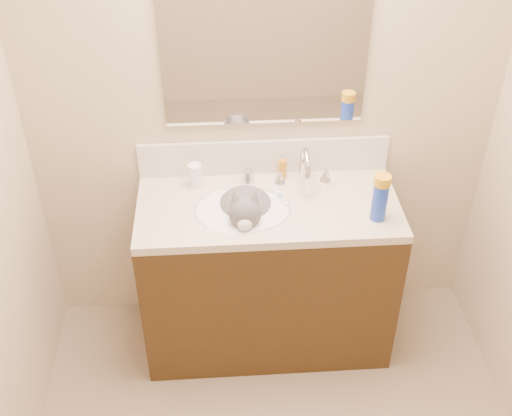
{
  "coord_description": "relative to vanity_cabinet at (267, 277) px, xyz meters",
  "views": [
    {
      "loc": [
        -0.22,
        -1.36,
        2.59
      ],
      "look_at": [
        -0.06,
        0.92,
        0.88
      ],
      "focal_mm": 45.0,
      "sensor_mm": 36.0,
      "label": 1
    }
  ],
  "objects": [
    {
      "name": "room_shell",
      "position": [
        0.0,
        -0.97,
        1.08
      ],
      "size": [
        2.24,
        2.54,
        2.52
      ],
      "color": "#C3B191",
      "rests_on": "ground"
    },
    {
      "name": "vanity_cabinet",
      "position": [
        0.0,
        0.0,
        0.0
      ],
      "size": [
        1.2,
        0.55,
        0.82
      ],
      "primitive_type": "cube",
      "color": "#38240F",
      "rests_on": "ground"
    },
    {
      "name": "counter_slab",
      "position": [
        0.0,
        0.0,
        0.43
      ],
      "size": [
        1.2,
        0.55,
        0.04
      ],
      "primitive_type": "cube",
      "color": "beige",
      "rests_on": "vanity_cabinet"
    },
    {
      "name": "basin",
      "position": [
        -0.12,
        -0.03,
        0.38
      ],
      "size": [
        0.45,
        0.36,
        0.14
      ],
      "primitive_type": "ellipsoid",
      "color": "white",
      "rests_on": "vanity_cabinet"
    },
    {
      "name": "faucet",
      "position": [
        0.18,
        0.14,
        0.54
      ],
      "size": [
        0.28,
        0.2,
        0.21
      ],
      "color": "silver",
      "rests_on": "counter_slab"
    },
    {
      "name": "cat",
      "position": [
        -0.1,
        -0.01,
        0.42
      ],
      "size": [
        0.31,
        0.4,
        0.31
      ],
      "rotation": [
        0.0,
        0.0,
        -0.07
      ],
      "color": "#504D50",
      "rests_on": "basin"
    },
    {
      "name": "backsplash",
      "position": [
        0.0,
        0.26,
        0.54
      ],
      "size": [
        1.2,
        0.02,
        0.18
      ],
      "primitive_type": "cube",
      "color": "silver",
      "rests_on": "counter_slab"
    },
    {
      "name": "mirror",
      "position": [
        0.0,
        0.26,
        1.13
      ],
      "size": [
        0.9,
        0.02,
        0.8
      ],
      "primitive_type": "cube",
      "color": "white",
      "rests_on": "room_shell"
    },
    {
      "name": "pill_bottle",
      "position": [
        -0.33,
        0.17,
        0.51
      ],
      "size": [
        0.08,
        0.08,
        0.12
      ],
      "primitive_type": "cylinder",
      "rotation": [
        0.0,
        0.0,
        0.35
      ],
      "color": "white",
      "rests_on": "counter_slab"
    },
    {
      "name": "pill_label",
      "position": [
        -0.33,
        0.17,
        0.49
      ],
      "size": [
        0.08,
        0.08,
        0.04
      ],
      "primitive_type": "cylinder",
      "rotation": [
        0.0,
        0.0,
        0.35
      ],
      "color": "orange",
      "rests_on": "pill_bottle"
    },
    {
      "name": "silver_jar",
      "position": [
        -0.08,
        0.19,
        0.48
      ],
      "size": [
        0.07,
        0.07,
        0.06
      ],
      "primitive_type": "cylinder",
      "rotation": [
        0.0,
        0.0,
        -0.22
      ],
      "color": "#B7B7BC",
      "rests_on": "counter_slab"
    },
    {
      "name": "amber_bottle",
      "position": [
        0.09,
        0.21,
        0.5
      ],
      "size": [
        0.05,
        0.05,
        0.1
      ],
      "primitive_type": "cylinder",
      "rotation": [
        0.0,
        0.0,
        0.42
      ],
      "color": "orange",
      "rests_on": "counter_slab"
    },
    {
      "name": "toothbrush",
      "position": [
        0.06,
        0.05,
        0.46
      ],
      "size": [
        0.06,
        0.14,
        0.01
      ],
      "primitive_type": "cube",
      "rotation": [
        0.0,
        0.0,
        0.34
      ],
      "color": "white",
      "rests_on": "counter_slab"
    },
    {
      "name": "toothbrush_head",
      "position": [
        0.06,
        0.05,
        0.46
      ],
      "size": [
        0.02,
        0.03,
        0.01
      ],
      "primitive_type": "cube",
      "rotation": [
        0.0,
        0.0,
        0.34
      ],
      "color": "#6A9BE2",
      "rests_on": "counter_slab"
    },
    {
      "name": "spray_can",
      "position": [
        0.47,
        -0.14,
        0.54
      ],
      "size": [
        0.07,
        0.07,
        0.19
      ],
      "primitive_type": "cylinder",
      "rotation": [
        0.0,
        0.0,
        -0.02
      ],
      "color": "blue",
      "rests_on": "counter_slab"
    },
    {
      "name": "spray_cap",
      "position": [
        0.47,
        -0.14,
        0.65
      ],
      "size": [
        0.08,
        0.08,
        0.04
      ],
      "primitive_type": "cylinder",
      "rotation": [
        0.0,
        0.0,
        -0.02
      ],
      "color": "gold",
      "rests_on": "spray_can"
    }
  ]
}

